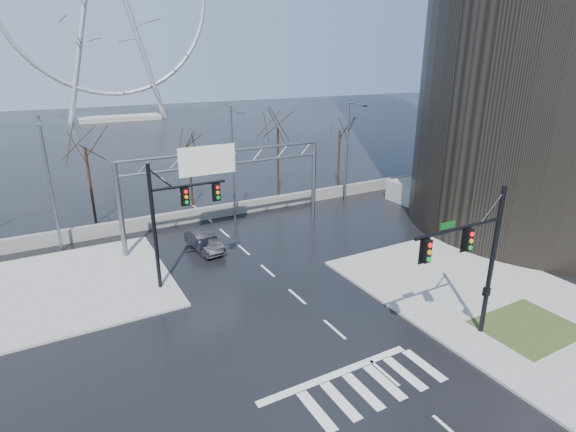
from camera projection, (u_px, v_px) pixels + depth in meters
ground at (335, 329)px, 23.91m from camera, size 260.00×260.00×0.00m
sidewalk_right_ext at (441, 272)px, 30.11m from camera, size 12.00×10.00×0.15m
sidewalk_far at (86, 282)px, 28.76m from camera, size 10.00×12.00×0.15m
grass_strip at (528, 327)px, 23.85m from camera, size 5.00×4.00×0.02m
tower_podium at (535, 197)px, 43.44m from camera, size 22.00×18.00×2.00m
barrier_wall at (208, 213)px, 40.23m from camera, size 52.00×0.50×1.10m
signal_mast_near at (476, 254)px, 21.32m from camera, size 5.52×0.41×8.00m
signal_mast_far at (172, 213)px, 27.02m from camera, size 4.72×0.41×8.00m
sign_gantry at (222, 175)px, 34.37m from camera, size 16.36×0.40×7.60m
streetlight_left at (49, 175)px, 31.46m from camera, size 0.50×2.55×10.00m
streetlight_mid at (234, 156)px, 37.86m from camera, size 0.50×2.55×10.00m
streetlight_right at (349, 143)px, 43.35m from camera, size 0.50×2.55×10.00m
tree_left at (86, 156)px, 37.21m from camera, size 3.75×3.75×7.50m
tree_center at (189, 153)px, 42.41m from camera, size 3.25×3.25×6.50m
tree_right at (278, 136)px, 45.36m from camera, size 3.90×3.90×7.80m
tree_far_right at (340, 137)px, 49.69m from camera, size 3.40×3.40×6.80m
car at (204, 241)px, 33.57m from camera, size 1.90×4.41×1.41m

